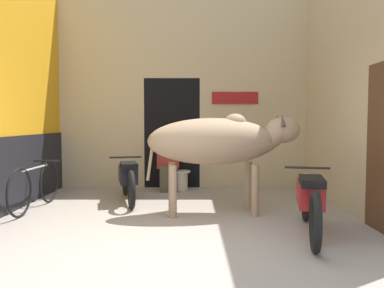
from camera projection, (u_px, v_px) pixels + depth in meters
name	position (u px, v px, depth m)	size (l,w,h in m)	color
ground_plane	(173.00, 256.00, 3.80)	(30.00, 30.00, 0.00)	#9E9389
wall_left_shopfront	(6.00, 81.00, 5.67)	(0.25, 4.01, 4.10)	orange
wall_back_with_doorway	(179.00, 104.00, 7.94)	(5.09, 0.94, 4.10)	#C6B289
wall_right_with_door	(353.00, 79.00, 5.64)	(0.22, 4.01, 4.10)	#C6B289
cow	(219.00, 142.00, 5.51)	(2.31, 0.88, 1.49)	tan
motorcycle_near	(309.00, 199.00, 4.50)	(0.65, 1.92, 0.77)	black
motorcycle_far	(127.00, 177.00, 6.41)	(0.67, 1.79, 0.73)	black
bicycle	(35.00, 186.00, 5.82)	(0.44, 1.73, 0.73)	black
shopkeeper_seated	(167.00, 161.00, 7.36)	(0.43, 0.33, 1.16)	brown
plastic_stool	(181.00, 180.00, 7.45)	(0.37, 0.37, 0.40)	beige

